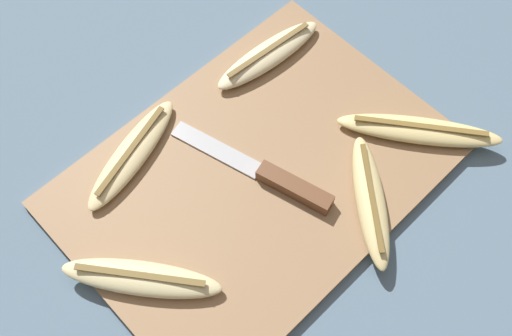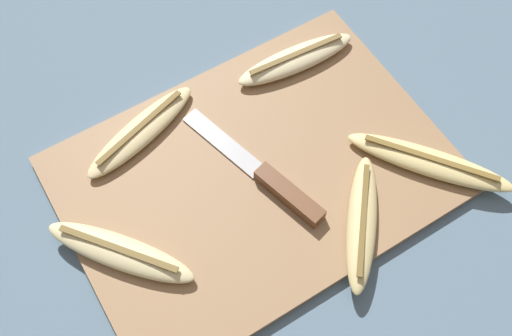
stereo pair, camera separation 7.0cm
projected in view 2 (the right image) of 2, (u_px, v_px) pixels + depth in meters
ground_plane at (256, 176)px, 0.72m from camera, size 4.00×4.00×0.00m
cutting_board at (256, 174)px, 0.72m from camera, size 0.45×0.32×0.01m
knife at (276, 184)px, 0.70m from camera, size 0.08×0.21×0.02m
banana_golden_short at (429, 162)px, 0.71m from camera, size 0.15×0.18×0.02m
banana_soft_right at (120, 252)px, 0.65m from camera, size 0.14×0.16×0.02m
banana_ripe_center at (141, 131)px, 0.73m from camera, size 0.17×0.09×0.02m
banana_cream_curved at (296, 59)px, 0.78m from camera, size 0.17×0.05×0.02m
banana_spotted_left at (362, 222)px, 0.67m from camera, size 0.13×0.15×0.02m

